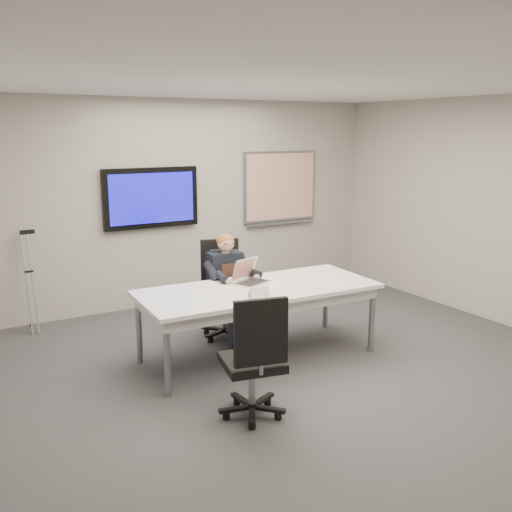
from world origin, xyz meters
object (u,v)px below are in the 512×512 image
office_chair_far (223,307)px  office_chair_near (254,380)px  seated_person (232,300)px  laptop (249,277)px  conference_table (258,295)px

office_chair_far → office_chair_near: 2.02m
office_chair_far → seated_person: size_ratio=0.91×
office_chair_near → laptop: size_ratio=2.44×
office_chair_far → seated_person: bearing=-77.4°
office_chair_far → laptop: bearing=-70.5°
office_chair_near → laptop: 1.61m
office_chair_far → office_chair_near: office_chair_far is taller
conference_table → laptop: 0.27m
conference_table → seated_person: 0.56m
laptop → office_chair_far: bearing=72.2°
office_chair_far → seated_person: 0.29m
office_chair_near → laptop: (0.73, 1.35, 0.49)m
office_chair_far → office_chair_near: (-0.69, -1.90, -0.01)m
laptop → office_chair_near: bearing=-139.7°
seated_person → laptop: (0.05, -0.30, 0.33)m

